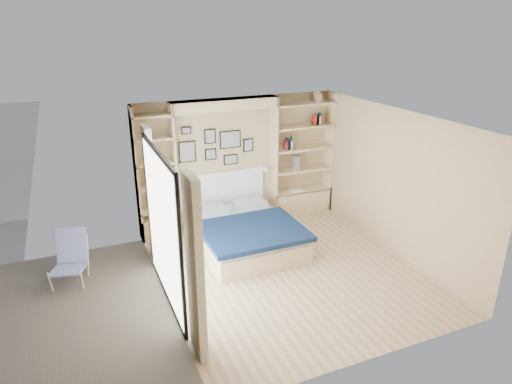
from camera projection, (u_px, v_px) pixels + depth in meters
name	position (u px, v px, depth m)	size (l,w,h in m)	color
ground	(288.00, 271.00, 7.46)	(4.50, 4.50, 0.00)	#D1B383
room_shell	(232.00, 183.00, 8.24)	(4.50, 4.50, 4.50)	tan
bed	(245.00, 233.00, 8.14)	(1.72, 2.26, 1.07)	beige
photo_gallery	(215.00, 146.00, 8.63)	(1.48, 0.02, 0.82)	black
reading_lamps	(227.00, 174.00, 8.68)	(1.92, 0.12, 0.15)	silver
shelf_decor	(295.00, 134.00, 9.05)	(3.48, 0.23, 2.03)	maroon
deck	(49.00, 325.00, 6.13)	(3.20, 4.00, 0.05)	#67594C
deck_chair	(70.00, 258.00, 7.07)	(0.65, 0.88, 0.80)	tan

